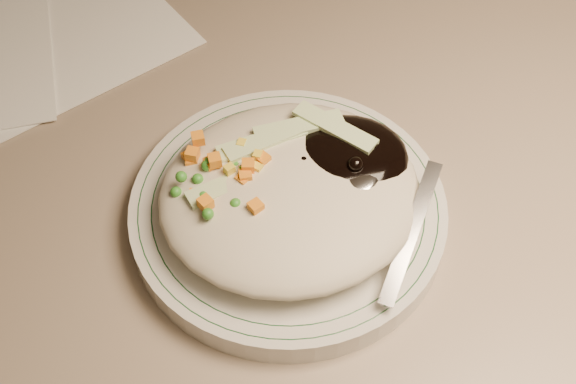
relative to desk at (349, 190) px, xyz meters
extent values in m
cube|color=gray|center=(0.00, 0.00, 0.18)|extent=(1.40, 0.70, 0.04)
cylinder|color=silver|center=(-0.12, -0.16, 0.21)|extent=(0.24, 0.24, 0.02)
torus|color=#144723|center=(-0.12, -0.16, 0.22)|extent=(0.23, 0.23, 0.00)
torus|color=#144723|center=(-0.12, -0.16, 0.22)|extent=(0.21, 0.21, 0.00)
ellipsoid|color=#BDB299|center=(-0.12, -0.16, 0.24)|extent=(0.19, 0.18, 0.04)
ellipsoid|color=black|center=(-0.07, -0.15, 0.25)|extent=(0.10, 0.09, 0.03)
ellipsoid|color=orange|center=(-0.16, -0.14, 0.24)|extent=(0.08, 0.08, 0.02)
sphere|color=black|center=(-0.10, -0.15, 0.25)|extent=(0.01, 0.01, 0.01)
sphere|color=black|center=(-0.07, -0.14, 0.25)|extent=(0.01, 0.01, 0.01)
sphere|color=black|center=(-0.05, -0.15, 0.26)|extent=(0.01, 0.01, 0.01)
sphere|color=black|center=(-0.06, -0.14, 0.25)|extent=(0.01, 0.01, 0.01)
sphere|color=black|center=(-0.07, -0.16, 0.26)|extent=(0.01, 0.01, 0.01)
sphere|color=black|center=(-0.07, -0.15, 0.25)|extent=(0.01, 0.01, 0.01)
sphere|color=black|center=(-0.06, -0.14, 0.25)|extent=(0.01, 0.01, 0.01)
cube|color=orange|center=(-0.16, -0.13, 0.26)|extent=(0.01, 0.01, 0.01)
cube|color=orange|center=(-0.15, -0.16, 0.25)|extent=(0.01, 0.01, 0.01)
cube|color=orange|center=(-0.18, -0.12, 0.26)|extent=(0.01, 0.01, 0.01)
cube|color=orange|center=(-0.14, -0.15, 0.26)|extent=(0.01, 0.01, 0.01)
cube|color=orange|center=(-0.15, -0.15, 0.26)|extent=(0.01, 0.01, 0.01)
cube|color=orange|center=(-0.18, -0.12, 0.25)|extent=(0.01, 0.01, 0.01)
cube|color=orange|center=(-0.17, -0.13, 0.26)|extent=(0.01, 0.01, 0.01)
cube|color=orange|center=(-0.15, -0.15, 0.26)|extent=(0.01, 0.01, 0.01)
cube|color=orange|center=(-0.13, -0.14, 0.26)|extent=(0.01, 0.01, 0.01)
cube|color=orange|center=(-0.17, -0.11, 0.26)|extent=(0.01, 0.01, 0.01)
cube|color=orange|center=(-0.18, -0.17, 0.26)|extent=(0.01, 0.01, 0.01)
cube|color=orange|center=(-0.15, -0.18, 0.26)|extent=(0.01, 0.01, 0.01)
cube|color=orange|center=(-0.18, -0.15, 0.25)|extent=(0.01, 0.01, 0.01)
cube|color=orange|center=(-0.18, -0.12, 0.25)|extent=(0.01, 0.01, 0.01)
sphere|color=#388C28|center=(-0.15, -0.14, 0.25)|extent=(0.01, 0.01, 0.01)
sphere|color=#388C28|center=(-0.18, -0.18, 0.26)|extent=(0.01, 0.01, 0.01)
sphere|color=#388C28|center=(-0.18, -0.14, 0.26)|extent=(0.01, 0.01, 0.01)
sphere|color=#388C28|center=(-0.19, -0.14, 0.26)|extent=(0.01, 0.01, 0.01)
sphere|color=#388C28|center=(-0.15, -0.14, 0.25)|extent=(0.01, 0.01, 0.01)
sphere|color=#388C28|center=(-0.14, -0.17, 0.25)|extent=(0.01, 0.01, 0.01)
sphere|color=#388C28|center=(-0.16, -0.15, 0.25)|extent=(0.01, 0.01, 0.01)
sphere|color=#388C28|center=(-0.17, -0.16, 0.25)|extent=(0.01, 0.01, 0.01)
sphere|color=#388C28|center=(-0.20, -0.15, 0.25)|extent=(0.01, 0.01, 0.01)
sphere|color=#388C28|center=(-0.17, -0.13, 0.26)|extent=(0.01, 0.01, 0.01)
sphere|color=#388C28|center=(-0.17, -0.13, 0.26)|extent=(0.01, 0.01, 0.01)
sphere|color=#388C28|center=(-0.18, -0.16, 0.25)|extent=(0.01, 0.01, 0.01)
sphere|color=#388C28|center=(-0.16, -0.17, 0.26)|extent=(0.01, 0.01, 0.01)
sphere|color=#388C28|center=(-0.13, -0.12, 0.25)|extent=(0.01, 0.01, 0.01)
cube|color=yellow|center=(-0.15, -0.14, 0.25)|extent=(0.01, 0.01, 0.01)
cube|color=yellow|center=(-0.14, -0.15, 0.26)|extent=(0.01, 0.01, 0.01)
cube|color=yellow|center=(-0.16, -0.13, 0.25)|extent=(0.01, 0.01, 0.01)
cube|color=yellow|center=(-0.16, -0.14, 0.26)|extent=(0.01, 0.01, 0.01)
cube|color=yellow|center=(-0.16, -0.15, 0.25)|extent=(0.01, 0.01, 0.01)
cube|color=yellow|center=(-0.13, -0.14, 0.26)|extent=(0.01, 0.01, 0.01)
cube|color=yellow|center=(-0.14, -0.12, 0.26)|extent=(0.01, 0.01, 0.01)
cube|color=yellow|center=(-0.15, -0.15, 0.25)|extent=(0.01, 0.01, 0.01)
cube|color=#B2D18C|center=(-0.13, -0.12, 0.26)|extent=(0.07, 0.02, 0.00)
cube|color=#B2D18C|center=(-0.10, -0.12, 0.26)|extent=(0.07, 0.02, 0.00)
cube|color=#B2D18C|center=(-0.16, -0.15, 0.26)|extent=(0.07, 0.03, 0.00)
cube|color=#B2D18C|center=(-0.07, -0.13, 0.26)|extent=(0.05, 0.06, 0.00)
cube|color=#B2D18C|center=(-0.11, -0.17, 0.25)|extent=(0.07, 0.04, 0.00)
cube|color=#B2D18C|center=(-0.12, -0.12, 0.26)|extent=(0.07, 0.03, 0.00)
ellipsoid|color=silver|center=(-0.07, -0.17, 0.25)|extent=(0.06, 0.06, 0.01)
cube|color=silver|center=(-0.04, -0.22, 0.24)|extent=(0.08, 0.10, 0.03)
cube|color=white|center=(-0.31, 0.10, 0.20)|extent=(0.36, 0.30, 0.00)
camera|label=1|loc=(-0.22, -0.50, 0.70)|focal=50.00mm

